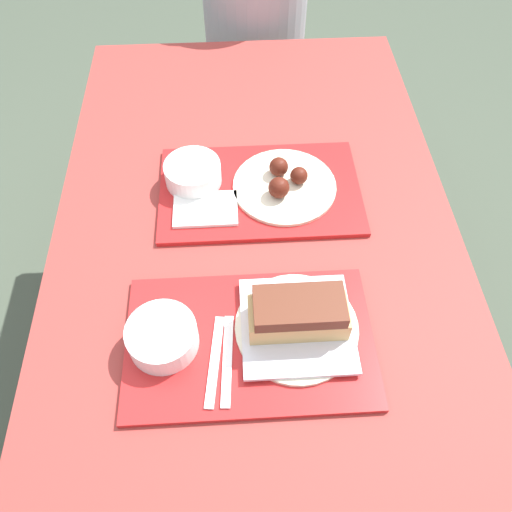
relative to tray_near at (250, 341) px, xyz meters
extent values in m
plane|color=#424C3D|center=(0.03, 0.21, -0.76)|extent=(12.00, 12.00, 0.00)
cube|color=maroon|center=(0.03, 0.21, -0.03)|extent=(0.86, 1.53, 0.04)
cylinder|color=maroon|center=(-0.34, 0.89, -0.40)|extent=(0.07, 0.07, 0.72)
cylinder|color=maroon|center=(0.39, 0.89, -0.40)|extent=(0.07, 0.07, 0.72)
cube|color=maroon|center=(0.03, 1.19, -0.30)|extent=(0.81, 0.28, 0.04)
cylinder|color=maroon|center=(-0.32, 1.19, -0.54)|extent=(0.06, 0.06, 0.44)
cylinder|color=maroon|center=(0.37, 1.19, -0.54)|extent=(0.06, 0.06, 0.44)
cube|color=red|center=(0.00, 0.00, 0.00)|extent=(0.44, 0.28, 0.01)
cube|color=red|center=(0.04, 0.37, 0.00)|extent=(0.44, 0.28, 0.01)
cylinder|color=white|center=(-0.15, 0.00, 0.03)|extent=(0.12, 0.12, 0.05)
cylinder|color=beige|center=(-0.15, 0.00, 0.05)|extent=(0.11, 0.11, 0.01)
cylinder|color=beige|center=(0.09, 0.02, 0.01)|extent=(0.22, 0.22, 0.01)
cube|color=silver|center=(0.09, 0.02, 0.02)|extent=(0.20, 0.20, 0.01)
cube|color=tan|center=(0.09, 0.02, 0.05)|extent=(0.17, 0.07, 0.05)
cube|color=#562819|center=(0.09, 0.02, 0.08)|extent=(0.16, 0.08, 0.03)
cube|color=white|center=(-0.06, -0.04, 0.01)|extent=(0.04, 0.17, 0.00)
cube|color=white|center=(-0.04, -0.04, 0.01)|extent=(0.03, 0.17, 0.00)
cube|color=#A59E93|center=(0.01, 0.06, 0.01)|extent=(0.04, 0.03, 0.01)
cylinder|color=white|center=(-0.11, 0.40, 0.03)|extent=(0.12, 0.12, 0.05)
cylinder|color=beige|center=(-0.11, 0.40, 0.05)|extent=(0.11, 0.11, 0.01)
cylinder|color=beige|center=(0.10, 0.37, 0.01)|extent=(0.23, 0.23, 0.01)
sphere|color=#4C190F|center=(0.13, 0.37, 0.03)|extent=(0.04, 0.04, 0.04)
sphere|color=#4C190F|center=(0.08, 0.40, 0.04)|extent=(0.04, 0.04, 0.04)
sphere|color=#4C190F|center=(0.08, 0.34, 0.04)|extent=(0.05, 0.05, 0.05)
cube|color=white|center=(-0.08, 0.31, 0.01)|extent=(0.14, 0.10, 0.01)
cylinder|color=#9E9EA3|center=(0.08, 1.19, -0.02)|extent=(0.33, 0.33, 0.52)
camera|label=1|loc=(-0.01, -0.40, 0.82)|focal=35.00mm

